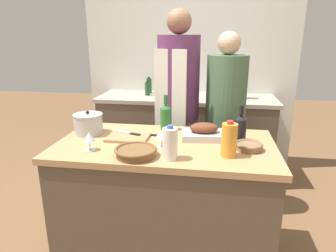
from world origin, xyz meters
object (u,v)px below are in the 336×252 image
(wine_glass_left, at_px, (89,138))
(condiment_bottle_tall, at_px, (149,86))
(wine_bottle_green, at_px, (166,116))
(knife_chef, at_px, (129,133))
(stand_mixer, at_px, (236,85))
(wicker_basket, at_px, (136,152))
(condiment_bottle_extra, at_px, (236,87))
(wine_glass_right, at_px, (162,135))
(roasting_pan, at_px, (204,132))
(wine_bottle_dark, at_px, (240,127))
(person_cook_aproned, at_px, (178,104))
(condiment_bottle_short, at_px, (148,89))
(person_cook_guest, at_px, (225,118))
(stock_pot, at_px, (88,124))
(juice_jug, at_px, (229,140))
(milk_jug, at_px, (170,144))
(knife_paring, at_px, (147,134))
(mixing_bowl, at_px, (249,146))
(cutting_board, at_px, (128,138))

(wine_glass_left, bearing_deg, condiment_bottle_tall, 90.65)
(wine_glass_left, bearing_deg, wine_bottle_green, 50.93)
(knife_chef, xyz_separation_m, stand_mixer, (0.80, 1.32, 0.15))
(wine_glass_left, height_order, stand_mixer, stand_mixer)
(wicker_basket, xyz_separation_m, condiment_bottle_extra, (0.68, 1.83, 0.09))
(wine_glass_left, relative_size, stand_mixer, 0.32)
(wine_bottle_green, bearing_deg, wine_glass_right, -84.68)
(roasting_pan, distance_m, wine_bottle_dark, 0.24)
(stand_mixer, xyz_separation_m, person_cook_aproned, (-0.53, -0.67, -0.08))
(wicker_basket, relative_size, condiment_bottle_extra, 1.14)
(roasting_pan, height_order, condiment_bottle_short, condiment_bottle_short)
(knife_chef, bearing_deg, person_cook_aproned, 67.61)
(wine_bottle_dark, relative_size, person_cook_aproned, 0.13)
(person_cook_aproned, distance_m, person_cook_guest, 0.42)
(wine_bottle_dark, relative_size, stand_mixer, 0.67)
(stock_pot, distance_m, condiment_bottle_short, 1.35)
(juice_jug, distance_m, stand_mixer, 1.59)
(wine_bottle_dark, bearing_deg, milk_jug, -137.88)
(milk_jug, distance_m, condiment_bottle_extra, 1.90)
(juice_jug, distance_m, condiment_bottle_extra, 1.76)
(knife_chef, relative_size, condiment_bottle_short, 1.23)
(knife_paring, height_order, stand_mixer, stand_mixer)
(wine_bottle_green, relative_size, stand_mixer, 0.73)
(knife_paring, bearing_deg, condiment_bottle_tall, 101.68)
(wine_bottle_green, bearing_deg, wine_bottle_dark, -18.07)
(milk_jug, xyz_separation_m, person_cook_aproned, (-0.08, 1.00, -0.00))
(juice_jug, distance_m, person_cook_guest, 0.90)
(juice_jug, relative_size, milk_jug, 1.07)
(roasting_pan, bearing_deg, stock_pot, -178.63)
(roasting_pan, bearing_deg, wine_glass_left, -154.55)
(milk_jug, height_order, wine_bottle_dark, wine_bottle_dark)
(wicker_basket, relative_size, stand_mixer, 0.69)
(condiment_bottle_short, height_order, person_cook_guest, person_cook_guest)
(wicker_basket, height_order, wine_bottle_green, wine_bottle_green)
(knife_paring, bearing_deg, wine_bottle_dark, -2.29)
(wine_bottle_green, distance_m, wine_glass_right, 0.37)
(mixing_bowl, xyz_separation_m, wine_glass_right, (-0.53, -0.04, 0.06))
(stock_pot, bearing_deg, person_cook_guest, 32.79)
(mixing_bowl, distance_m, knife_chef, 0.81)
(mixing_bowl, bearing_deg, wine_bottle_green, 150.07)
(juice_jug, xyz_separation_m, knife_paring, (-0.55, 0.30, -0.10))
(wine_glass_left, relative_size, person_cook_aproned, 0.06)
(wicker_basket, height_order, knife_paring, wicker_basket)
(person_cook_aproned, bearing_deg, wine_glass_right, -73.68)
(cutting_board, height_order, wine_glass_left, wine_glass_left)
(wine_glass_left, bearing_deg, mixing_bowl, 9.14)
(cutting_board, height_order, mixing_bowl, mixing_bowl)
(juice_jug, distance_m, knife_chef, 0.72)
(wine_glass_right, relative_size, condiment_bottle_extra, 0.53)
(wicker_basket, distance_m, mixing_bowl, 0.69)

